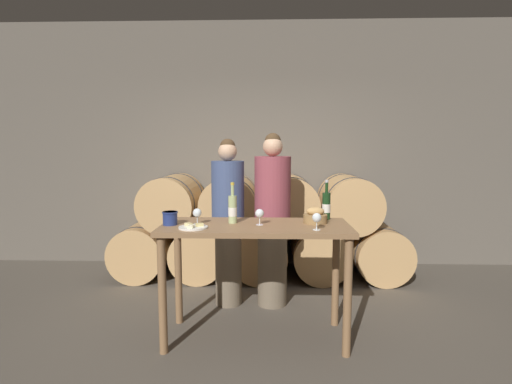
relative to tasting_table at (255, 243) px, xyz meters
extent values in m
plane|color=#564F44|center=(0.00, 0.00, -0.81)|extent=(10.00, 10.00, 0.00)
cube|color=#60594F|center=(0.00, 2.22, 0.79)|extent=(10.00, 0.12, 3.20)
cylinder|color=tan|center=(-1.43, 1.64, -0.48)|extent=(0.65, 0.92, 0.65)
cylinder|color=#2D2D33|center=(-1.43, 1.35, -0.48)|extent=(0.66, 0.02, 0.66)
cylinder|color=#2D2D33|center=(-1.43, 1.94, -0.48)|extent=(0.66, 0.02, 0.66)
cylinder|color=tan|center=(-0.71, 1.64, -0.48)|extent=(0.65, 0.92, 0.65)
cylinder|color=#2D2D33|center=(-0.71, 1.35, -0.48)|extent=(0.66, 0.02, 0.66)
cylinder|color=#2D2D33|center=(-0.71, 1.94, -0.48)|extent=(0.66, 0.02, 0.66)
cylinder|color=tan|center=(0.00, 1.64, -0.48)|extent=(0.65, 0.92, 0.65)
cylinder|color=#2D2D33|center=(0.00, 1.35, -0.48)|extent=(0.66, 0.02, 0.66)
cylinder|color=#2D2D33|center=(0.00, 1.94, -0.48)|extent=(0.66, 0.02, 0.66)
cylinder|color=tan|center=(0.71, 1.64, -0.48)|extent=(0.65, 0.92, 0.65)
cylinder|color=#2D2D33|center=(0.71, 1.35, -0.48)|extent=(0.66, 0.02, 0.66)
cylinder|color=#2D2D33|center=(0.71, 1.94, -0.48)|extent=(0.66, 0.02, 0.66)
cylinder|color=tan|center=(1.43, 1.64, -0.48)|extent=(0.65, 0.92, 0.65)
cylinder|color=#2D2D33|center=(1.43, 1.35, -0.48)|extent=(0.66, 0.02, 0.66)
cylinder|color=#2D2D33|center=(1.43, 1.94, -0.48)|extent=(0.66, 0.02, 0.66)
cylinder|color=tan|center=(-1.07, 1.64, 0.10)|extent=(0.65, 0.92, 0.65)
cylinder|color=#2D2D33|center=(-1.07, 1.35, 0.10)|extent=(0.66, 0.02, 0.66)
cylinder|color=#2D2D33|center=(-1.07, 1.94, 0.10)|extent=(0.66, 0.02, 0.66)
cylinder|color=tan|center=(-0.36, 1.64, 0.10)|extent=(0.65, 0.92, 0.65)
cylinder|color=#2D2D33|center=(-0.36, 1.35, 0.10)|extent=(0.66, 0.02, 0.66)
cylinder|color=#2D2D33|center=(-0.36, 1.94, 0.10)|extent=(0.66, 0.02, 0.66)
cylinder|color=tan|center=(0.36, 1.64, 0.10)|extent=(0.65, 0.92, 0.65)
cylinder|color=#2D2D33|center=(0.36, 1.35, 0.10)|extent=(0.66, 0.02, 0.66)
cylinder|color=#2D2D33|center=(0.36, 1.94, 0.10)|extent=(0.66, 0.02, 0.66)
cylinder|color=tan|center=(1.07, 1.64, 0.10)|extent=(0.65, 0.92, 0.65)
cylinder|color=#2D2D33|center=(1.07, 1.35, 0.10)|extent=(0.66, 0.02, 0.66)
cylinder|color=#2D2D33|center=(1.07, 1.94, 0.10)|extent=(0.66, 0.02, 0.66)
cylinder|color=olive|center=(-0.70, -0.27, -0.35)|extent=(0.06, 0.06, 0.92)
cylinder|color=olive|center=(0.70, -0.27, -0.35)|extent=(0.06, 0.06, 0.92)
cylinder|color=olive|center=(-0.70, 0.27, -0.35)|extent=(0.06, 0.06, 0.92)
cylinder|color=olive|center=(0.70, 0.27, -0.35)|extent=(0.06, 0.06, 0.92)
cube|color=olive|center=(0.00, 0.00, 0.13)|extent=(1.52, 0.66, 0.04)
cylinder|color=#756651|center=(-0.30, 0.72, -0.40)|extent=(0.26, 0.26, 0.81)
cylinder|color=#3D4C75|center=(-0.30, 0.72, 0.32)|extent=(0.32, 0.32, 0.64)
sphere|color=tan|center=(-0.30, 0.72, 0.73)|extent=(0.18, 0.18, 0.18)
sphere|color=#47331E|center=(-0.30, 0.73, 0.78)|extent=(0.15, 0.15, 0.15)
cylinder|color=#756651|center=(0.14, 0.72, -0.39)|extent=(0.29, 0.29, 0.83)
cylinder|color=#8C3D47|center=(0.14, 0.72, 0.35)|extent=(0.35, 0.35, 0.66)
sphere|color=tan|center=(0.14, 0.72, 0.78)|extent=(0.19, 0.19, 0.19)
sphere|color=#47331E|center=(0.14, 0.74, 0.83)|extent=(0.16, 0.16, 0.16)
cylinder|color=#193819|center=(0.60, 0.26, 0.27)|extent=(0.07, 0.07, 0.23)
cylinder|color=#193819|center=(0.60, 0.26, 0.43)|extent=(0.03, 0.03, 0.09)
cylinder|color=#B7B7BC|center=(0.60, 0.26, 0.48)|extent=(0.03, 0.03, 0.02)
cylinder|color=white|center=(0.60, 0.26, 0.25)|extent=(0.07, 0.07, 0.07)
cylinder|color=#ADBC7F|center=(-0.19, 0.06, 0.26)|extent=(0.07, 0.07, 0.23)
cylinder|color=#ADBC7F|center=(-0.19, 0.06, 0.42)|extent=(0.03, 0.03, 0.09)
cylinder|color=gold|center=(-0.19, 0.06, 0.48)|extent=(0.03, 0.03, 0.02)
cylinder|color=white|center=(-0.19, 0.06, 0.25)|extent=(0.07, 0.07, 0.07)
cylinder|color=navy|center=(-0.69, -0.03, 0.21)|extent=(0.12, 0.12, 0.11)
cylinder|color=navy|center=(-0.69, -0.03, 0.25)|extent=(0.12, 0.12, 0.01)
cylinder|color=olive|center=(0.49, 0.09, 0.19)|extent=(0.20, 0.20, 0.07)
ellipsoid|color=tan|center=(0.49, 0.09, 0.25)|extent=(0.15, 0.09, 0.07)
cylinder|color=white|center=(-0.48, -0.16, 0.16)|extent=(0.22, 0.22, 0.01)
cube|color=#E0CC7F|center=(-0.43, -0.14, 0.18)|extent=(0.07, 0.06, 0.02)
cube|color=beige|center=(-0.52, -0.13, 0.18)|extent=(0.07, 0.07, 0.02)
cube|color=beige|center=(-0.48, -0.21, 0.18)|extent=(0.05, 0.06, 0.02)
cylinder|color=white|center=(-0.47, 0.00, 0.15)|extent=(0.06, 0.06, 0.00)
cylinder|color=white|center=(-0.47, 0.00, 0.19)|extent=(0.01, 0.01, 0.06)
sphere|color=white|center=(-0.47, 0.00, 0.25)|extent=(0.07, 0.07, 0.07)
cylinder|color=white|center=(0.03, -0.01, 0.15)|extent=(0.06, 0.06, 0.00)
cylinder|color=white|center=(0.03, -0.01, 0.19)|extent=(0.01, 0.01, 0.06)
sphere|color=white|center=(0.03, -0.01, 0.25)|extent=(0.07, 0.07, 0.07)
cylinder|color=white|center=(0.47, -0.19, 0.15)|extent=(0.06, 0.06, 0.00)
cylinder|color=white|center=(0.47, -0.19, 0.19)|extent=(0.01, 0.01, 0.06)
sphere|color=white|center=(0.47, -0.19, 0.25)|extent=(0.07, 0.07, 0.07)
camera|label=1|loc=(0.11, -3.16, 0.78)|focal=28.00mm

